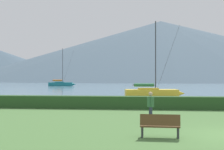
{
  "coord_description": "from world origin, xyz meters",
  "views": [
    {
      "loc": [
        -3.75,
        -13.8,
        2.41
      ],
      "look_at": [
        -11.46,
        54.81,
        2.96
      ],
      "focal_mm": 51.53,
      "sensor_mm": 36.0,
      "label": 1
    }
  ],
  "objects_px": {
    "sailboat_slip_1": "(152,93)",
    "sailboat_slip_6": "(61,84)",
    "person_seated_viewer": "(151,105)",
    "park_bench_near_path": "(160,125)"
  },
  "relations": [
    {
      "from": "sailboat_slip_1",
      "to": "person_seated_viewer",
      "type": "relative_size",
      "value": 5.58
    },
    {
      "from": "sailboat_slip_1",
      "to": "person_seated_viewer",
      "type": "height_order",
      "value": "sailboat_slip_1"
    },
    {
      "from": "sailboat_slip_6",
      "to": "person_seated_viewer",
      "type": "distance_m",
      "value": 75.96
    },
    {
      "from": "sailboat_slip_6",
      "to": "person_seated_viewer",
      "type": "height_order",
      "value": "sailboat_slip_6"
    },
    {
      "from": "sailboat_slip_6",
      "to": "park_bench_near_path",
      "type": "relative_size",
      "value": 6.69
    },
    {
      "from": "sailboat_slip_1",
      "to": "sailboat_slip_6",
      "type": "distance_m",
      "value": 56.08
    },
    {
      "from": "park_bench_near_path",
      "to": "sailboat_slip_1",
      "type": "bearing_deg",
      "value": 91.83
    },
    {
      "from": "sailboat_slip_6",
      "to": "sailboat_slip_1",
      "type": "bearing_deg",
      "value": -72.11
    },
    {
      "from": "sailboat_slip_1",
      "to": "park_bench_near_path",
      "type": "bearing_deg",
      "value": -99.22
    },
    {
      "from": "sailboat_slip_6",
      "to": "person_seated_viewer",
      "type": "bearing_deg",
      "value": -79.67
    }
  ]
}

